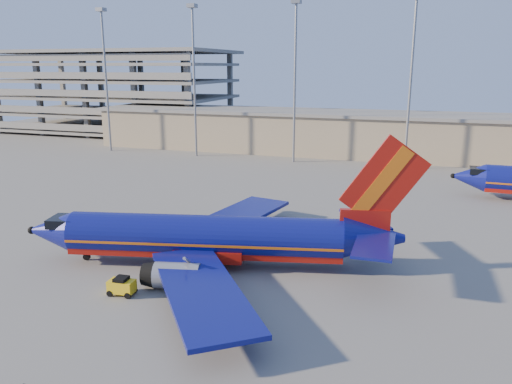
% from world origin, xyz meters
% --- Properties ---
extents(ground, '(220.00, 220.00, 0.00)m').
position_xyz_m(ground, '(0.00, 0.00, 0.00)').
color(ground, slate).
rests_on(ground, ground).
extents(terminal_building, '(122.00, 16.00, 8.50)m').
position_xyz_m(terminal_building, '(10.00, 58.00, 4.32)').
color(terminal_building, gray).
rests_on(terminal_building, ground).
extents(parking_garage, '(62.00, 32.00, 21.40)m').
position_xyz_m(parking_garage, '(-62.00, 74.05, 11.73)').
color(parking_garage, slate).
rests_on(parking_garage, ground).
extents(light_mast_row, '(101.60, 1.60, 28.65)m').
position_xyz_m(light_mast_row, '(5.00, 46.00, 17.55)').
color(light_mast_row, gray).
rests_on(light_mast_row, ground).
extents(aircraft_main, '(34.94, 33.22, 12.01)m').
position_xyz_m(aircraft_main, '(1.05, -4.77, 2.57)').
color(aircraft_main, navy).
rests_on(aircraft_main, ground).
extents(baggage_tug, '(2.13, 1.39, 1.47)m').
position_xyz_m(baggage_tug, '(-3.40, -12.69, 0.76)').
color(baggage_tug, yellow).
rests_on(baggage_tug, ground).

